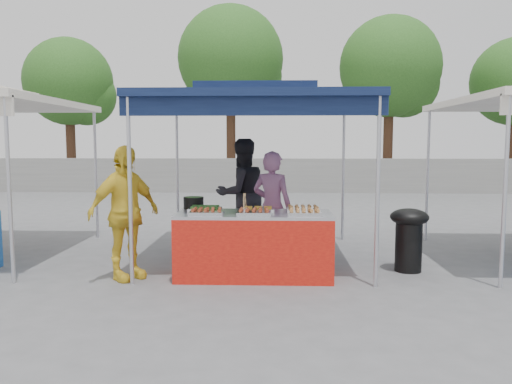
{
  "coord_description": "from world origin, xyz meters",
  "views": [
    {
      "loc": [
        0.25,
        -6.49,
        1.75
      ],
      "look_at": [
        0.0,
        0.6,
        1.05
      ],
      "focal_mm": 35.0,
      "sensor_mm": 36.0,
      "label": 1
    }
  ],
  "objects_px": {
    "customer_person": "(124,213)",
    "helper_man": "(242,194)",
    "cooking_pot": "(194,203)",
    "wok_burner": "(409,234)",
    "vendor_table": "(254,245)",
    "vendor_woman": "(272,207)"
  },
  "relations": [
    {
      "from": "vendor_table",
      "to": "wok_burner",
      "type": "bearing_deg",
      "value": 10.13
    },
    {
      "from": "vendor_table",
      "to": "vendor_woman",
      "type": "height_order",
      "value": "vendor_woman"
    },
    {
      "from": "cooking_pot",
      "to": "vendor_woman",
      "type": "height_order",
      "value": "vendor_woman"
    },
    {
      "from": "vendor_woman",
      "to": "customer_person",
      "type": "relative_size",
      "value": 0.95
    },
    {
      "from": "vendor_table",
      "to": "customer_person",
      "type": "xyz_separation_m",
      "value": [
        -1.65,
        -0.15,
        0.44
      ]
    },
    {
      "from": "cooking_pot",
      "to": "wok_burner",
      "type": "bearing_deg",
      "value": 0.15
    },
    {
      "from": "helper_man",
      "to": "vendor_woman",
      "type": "bearing_deg",
      "value": 89.33
    },
    {
      "from": "cooking_pot",
      "to": "wok_burner",
      "type": "relative_size",
      "value": 0.32
    },
    {
      "from": "vendor_table",
      "to": "customer_person",
      "type": "relative_size",
      "value": 1.16
    },
    {
      "from": "vendor_woman",
      "to": "customer_person",
      "type": "xyz_separation_m",
      "value": [
        -1.88,
        -0.95,
        0.04
      ]
    },
    {
      "from": "customer_person",
      "to": "vendor_table",
      "type": "bearing_deg",
      "value": -44.28
    },
    {
      "from": "cooking_pot",
      "to": "wok_burner",
      "type": "distance_m",
      "value": 2.97
    },
    {
      "from": "helper_man",
      "to": "customer_person",
      "type": "relative_size",
      "value": 1.06
    },
    {
      "from": "wok_burner",
      "to": "cooking_pot",
      "type": "bearing_deg",
      "value": -161.05
    },
    {
      "from": "customer_person",
      "to": "helper_man",
      "type": "bearing_deg",
      "value": 4.24
    },
    {
      "from": "cooking_pot",
      "to": "wok_burner",
      "type": "height_order",
      "value": "cooking_pot"
    },
    {
      "from": "vendor_table",
      "to": "vendor_woman",
      "type": "bearing_deg",
      "value": 73.73
    },
    {
      "from": "wok_burner",
      "to": "helper_man",
      "type": "distance_m",
      "value": 2.76
    },
    {
      "from": "wok_burner",
      "to": "vendor_woman",
      "type": "relative_size",
      "value": 0.53
    },
    {
      "from": "cooking_pot",
      "to": "customer_person",
      "type": "relative_size",
      "value": 0.16
    },
    {
      "from": "cooking_pot",
      "to": "helper_man",
      "type": "bearing_deg",
      "value": 67.19
    },
    {
      "from": "helper_man",
      "to": "wok_burner",
      "type": "bearing_deg",
      "value": 121.35
    }
  ]
}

